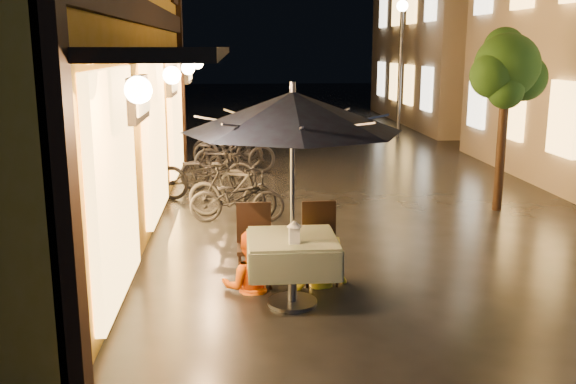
{
  "coord_description": "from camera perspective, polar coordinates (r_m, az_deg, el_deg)",
  "views": [
    {
      "loc": [
        -2.16,
        -6.15,
        2.81
      ],
      "look_at": [
        -1.57,
        1.16,
        1.15
      ],
      "focal_mm": 40.0,
      "sensor_mm": 36.0,
      "label": 1
    }
  ],
  "objects": [
    {
      "name": "bicycle_2",
      "position": [
        11.94,
        -7.49,
        1.49
      ],
      "size": [
        2.01,
        1.21,
        1.0
      ],
      "primitive_type": "imported",
      "rotation": [
        0.0,
        0.0,
        1.26
      ],
      "color": "black",
      "rests_on": "ground"
    },
    {
      "name": "bicycle_3",
      "position": [
        12.78,
        -6.29,
        2.12
      ],
      "size": [
        1.62,
        0.79,
        0.94
      ],
      "primitive_type": "imported",
      "rotation": [
        0.0,
        0.0,
        1.34
      ],
      "color": "black",
      "rests_on": "ground"
    },
    {
      "name": "bicycle_1",
      "position": [
        10.71,
        -5.02,
        0.08
      ],
      "size": [
        1.62,
        0.94,
        0.94
      ],
      "primitive_type": "imported",
      "rotation": [
        0.0,
        0.0,
        1.22
      ],
      "color": "black",
      "rests_on": "ground"
    },
    {
      "name": "street_tree",
      "position": [
        11.61,
        18.92,
        10.16
      ],
      "size": [
        1.43,
        1.2,
        3.15
      ],
      "color": "black",
      "rests_on": "ground"
    },
    {
      "name": "cafe_chair_left",
      "position": [
        7.78,
        -3.03,
        -4.23
      ],
      "size": [
        0.42,
        0.42,
        0.97
      ],
      "color": "black",
      "rests_on": "ground"
    },
    {
      "name": "cafe_table",
      "position": [
        7.09,
        0.39,
        -5.52
      ],
      "size": [
        0.99,
        0.99,
        0.78
      ],
      "color": "#59595E",
      "rests_on": "ground"
    },
    {
      "name": "cafe_chair_right",
      "position": [
        7.84,
        2.84,
        -4.09
      ],
      "size": [
        0.42,
        0.42,
        0.97
      ],
      "color": "black",
      "rests_on": "ground"
    },
    {
      "name": "east_building_far",
      "position": [
        26.02,
        17.71,
        14.05
      ],
      "size": [
        7.3,
        10.3,
        7.3
      ],
      "color": "gray",
      "rests_on": "ground"
    },
    {
      "name": "ground",
      "position": [
        7.1,
        13.79,
        -10.95
      ],
      "size": [
        90.0,
        90.0,
        0.0
      ],
      "primitive_type": "plane",
      "color": "black",
      "rests_on": "ground"
    },
    {
      "name": "bicycle_6",
      "position": [
        16.24,
        -5.5,
        4.33
      ],
      "size": [
        1.74,
        0.74,
        0.89
      ],
      "primitive_type": "imported",
      "rotation": [
        0.0,
        0.0,
        1.66
      ],
      "color": "black",
      "rests_on": "ground"
    },
    {
      "name": "patio_umbrella",
      "position": [
        6.76,
        0.41,
        7.14
      ],
      "size": [
        2.35,
        2.35,
        2.46
      ],
      "color": "#59595E",
      "rests_on": "ground"
    },
    {
      "name": "bicycle_4",
      "position": [
        14.46,
        -4.73,
        3.48
      ],
      "size": [
        1.96,
        1.05,
        0.98
      ],
      "primitive_type": "imported",
      "rotation": [
        0.0,
        0.0,
        1.8
      ],
      "color": "black",
      "rests_on": "ground"
    },
    {
      "name": "bicycle_5",
      "position": [
        15.21,
        -5.37,
        3.97
      ],
      "size": [
        1.7,
        0.61,
        1.0
      ],
      "primitive_type": "imported",
      "rotation": [
        0.0,
        0.0,
        1.48
      ],
      "color": "black",
      "rests_on": "ground"
    },
    {
      "name": "person_yellow",
      "position": [
        7.64,
        2.83,
        -3.28
      ],
      "size": [
        1.02,
        0.77,
        1.4
      ],
      "primitive_type": "imported",
      "rotation": [
        0.0,
        0.0,
        3.45
      ],
      "color": "yellow",
      "rests_on": "ground"
    },
    {
      "name": "bicycle_0",
      "position": [
        10.5,
        -4.55,
        -0.5
      ],
      "size": [
        1.58,
        0.61,
        0.82
      ],
      "primitive_type": "imported",
      "rotation": [
        0.0,
        0.0,
        1.53
      ],
      "color": "black",
      "rests_on": "ground"
    },
    {
      "name": "person_orange",
      "position": [
        7.52,
        -3.49,
        -3.64
      ],
      "size": [
        0.69,
        0.55,
        1.38
      ],
      "primitive_type": "imported",
      "rotation": [
        0.0,
        0.0,
        3.1
      ],
      "color": "#ED5C05",
      "rests_on": "ground"
    },
    {
      "name": "table_lantern",
      "position": [
        6.78,
        0.56,
        -3.45
      ],
      "size": [
        0.16,
        0.16,
        0.25
      ],
      "color": "white",
      "rests_on": "cafe_table"
    },
    {
      "name": "streetlamp_far",
      "position": [
        20.8,
        10.01,
        12.87
      ],
      "size": [
        0.36,
        0.36,
        4.23
      ],
      "color": "#59595E",
      "rests_on": "ground"
    }
  ]
}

